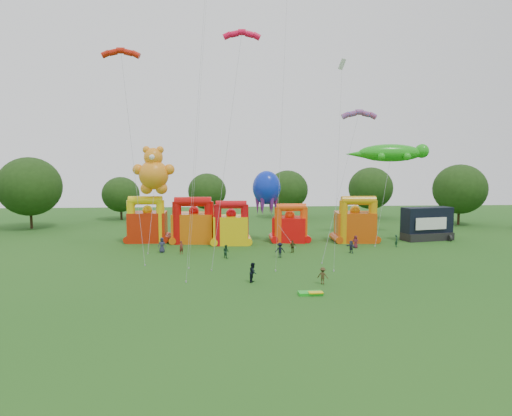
{
  "coord_description": "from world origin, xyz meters",
  "views": [
    {
      "loc": [
        -4.51,
        -35.69,
        10.99
      ],
      "look_at": [
        -0.91,
        18.0,
        5.71
      ],
      "focal_mm": 32.0,
      "sensor_mm": 36.0,
      "label": 1
    }
  ],
  "objects": [
    {
      "name": "spectator_6",
      "position": [
        12.34,
        21.83,
        0.82
      ],
      "size": [
        0.96,
        0.88,
        1.65
      ],
      "primitive_type": "imported",
      "rotation": [
        0.0,
        0.0,
        5.71
      ],
      "color": "maroon",
      "rests_on": "ground"
    },
    {
      "name": "teddy_bear_kite",
      "position": [
        -14.16,
        26.17,
        8.69
      ],
      "size": [
        5.63,
        9.29,
        13.4
      ],
      "color": "orange",
      "rests_on": "ground"
    },
    {
      "name": "bouncy_castle_2",
      "position": [
        -3.77,
        25.77,
        2.32
      ],
      "size": [
        4.82,
        3.96,
        6.06
      ],
      "color": "yellow",
      "rests_on": "ground"
    },
    {
      "name": "spectator_4",
      "position": [
        3.71,
        19.34,
        0.78
      ],
      "size": [
        0.99,
        0.75,
        1.57
      ],
      "primitive_type": "imported",
      "rotation": [
        0.0,
        0.0,
        3.6
      ],
      "color": "#3F3A19",
      "rests_on": "ground"
    },
    {
      "name": "ground",
      "position": [
        0.0,
        0.0,
        0.0
      ],
      "size": [
        160.0,
        160.0,
        0.0
      ],
      "primitive_type": "plane",
      "color": "#205618",
      "rests_on": "ground"
    },
    {
      "name": "bouncy_castle_4",
      "position": [
        13.66,
        26.66,
        2.48
      ],
      "size": [
        5.66,
        4.7,
        6.54
      ],
      "color": "#CF480B",
      "rests_on": "ground"
    },
    {
      "name": "stage_trailer",
      "position": [
        24.37,
        27.44,
        2.29
      ],
      "size": [
        7.63,
        4.18,
        4.76
      ],
      "color": "black",
      "rests_on": "ground"
    },
    {
      "name": "octopus_kite",
      "position": [
        2.14,
        26.71,
        4.6
      ],
      "size": [
        5.3,
        8.07,
        10.05
      ],
      "color": "#0C27BF",
      "rests_on": "ground"
    },
    {
      "name": "spectator_3",
      "position": [
        1.8,
        16.52,
        0.89
      ],
      "size": [
        1.16,
        0.69,
        1.77
      ],
      "primitive_type": "imported",
      "rotation": [
        0.0,
        0.0,
        3.12
      ],
      "color": "black",
      "rests_on": "ground"
    },
    {
      "name": "parafoil_kites",
      "position": [
        -0.66,
        16.22,
        10.97
      ],
      "size": [
        33.24,
        12.11,
        27.03
      ],
      "color": "#F10B38",
      "rests_on": "ground"
    },
    {
      "name": "folded_kite_bundle",
      "position": [
        2.61,
        1.28,
        0.14
      ],
      "size": [
        2.02,
        1.13,
        0.31
      ],
      "color": "green",
      "rests_on": "ground"
    },
    {
      "name": "spectator_1",
      "position": [
        -9.9,
        19.36,
        0.81
      ],
      "size": [
        0.7,
        0.68,
        1.62
      ],
      "primitive_type": "imported",
      "rotation": [
        0.0,
        0.0,
        0.73
      ],
      "color": "maroon",
      "rests_on": "ground"
    },
    {
      "name": "spectator_2",
      "position": [
        -4.51,
        16.69,
        0.78
      ],
      "size": [
        0.95,
        0.95,
        1.55
      ],
      "primitive_type": "imported",
      "rotation": [
        0.0,
        0.0,
        2.33
      ],
      "color": "#153620",
      "rests_on": "ground"
    },
    {
      "name": "spectator_8",
      "position": [
        -2.0,
        5.7,
        0.91
      ],
      "size": [
        0.94,
        1.07,
        1.83
      ],
      "primitive_type": "imported",
      "rotation": [
        0.0,
        0.0,
        1.24
      ],
      "color": "black",
      "rests_on": "ground"
    },
    {
      "name": "spectator_0",
      "position": [
        -12.4,
        20.5,
        0.94
      ],
      "size": [
        0.95,
        0.65,
        1.88
      ],
      "primitive_type": "imported",
      "rotation": [
        0.0,
        0.0,
        0.06
      ],
      "color": "#292B44",
      "rests_on": "ground"
    },
    {
      "name": "gecko_kite",
      "position": [
        18.36,
        28.54,
        6.72
      ],
      "size": [
        13.08,
        12.53,
        14.06
      ],
      "color": "#1FA417",
      "rests_on": "ground"
    },
    {
      "name": "tree_ring",
      "position": [
        -1.18,
        0.61,
        6.26
      ],
      "size": [
        123.12,
        125.22,
        12.07
      ],
      "color": "#352314",
      "rests_on": "ground"
    },
    {
      "name": "bouncy_castle_1",
      "position": [
        -8.95,
        27.69,
        2.44
      ],
      "size": [
        5.98,
        4.97,
        6.46
      ],
      "color": "orange",
      "rests_on": "ground"
    },
    {
      "name": "diamond_kites",
      "position": [
        -1.99,
        12.14,
        15.04
      ],
      "size": [
        17.47,
        12.15,
        35.74
      ],
      "color": "#BE0B08",
      "rests_on": "ground"
    },
    {
      "name": "spectator_9",
      "position": [
        4.3,
        4.56,
        0.78
      ],
      "size": [
        1.16,
        0.98,
        1.56
      ],
      "primitive_type": "imported",
      "rotation": [
        0.0,
        0.0,
        2.66
      ],
      "color": "#42341A",
      "rests_on": "ground"
    },
    {
      "name": "spectator_5",
      "position": [
        10.84,
        18.62,
        0.77
      ],
      "size": [
        1.18,
        1.43,
        1.54
      ],
      "primitive_type": "imported",
      "rotation": [
        0.0,
        0.0,
        5.32
      ],
      "color": "#2A2D46",
      "rests_on": "ground"
    },
    {
      "name": "bouncy_castle_3",
      "position": [
        4.5,
        27.32,
        2.1
      ],
      "size": [
        5.28,
        4.58,
        5.49
      ],
      "color": "red",
      "rests_on": "ground"
    },
    {
      "name": "spectator_7",
      "position": [
        17.93,
        22.22,
        0.81
      ],
      "size": [
        0.64,
        0.71,
        1.62
      ],
      "primitive_type": "imported",
      "rotation": [
        0.0,
        0.0,
        1.03
      ],
      "color": "#163823",
      "rests_on": "ground"
    },
    {
      "name": "bouncy_castle_0",
      "position": [
        -15.49,
        28.63,
        2.48
      ],
      "size": [
        5.23,
        4.23,
        6.53
      ],
      "color": "red",
      "rests_on": "ground"
    }
  ]
}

